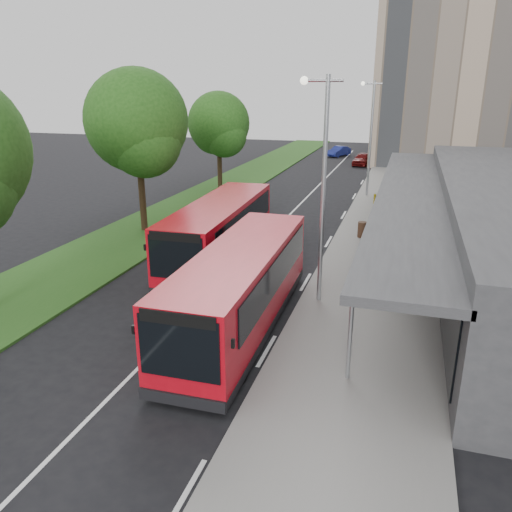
{
  "coord_description": "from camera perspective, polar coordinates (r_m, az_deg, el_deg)",
  "views": [
    {
      "loc": [
        6.97,
        -15.18,
        7.77
      ],
      "look_at": [
        1.61,
        2.41,
        1.5
      ],
      "focal_mm": 35.0,
      "sensor_mm": 36.0,
      "label": 1
    }
  ],
  "objects": [
    {
      "name": "lamp_post_near",
      "position": [
        17.68,
        7.49,
        8.72
      ],
      "size": [
        1.44,
        0.28,
        8.0
      ],
      "color": "#94989D",
      "rests_on": "pavement"
    },
    {
      "name": "office_block",
      "position": [
        57.62,
        25.34,
        18.36
      ],
      "size": [
        22.0,
        12.0,
        18.0
      ],
      "primitive_type": "cube",
      "color": "tan",
      "rests_on": "ground"
    },
    {
      "name": "bus_second",
      "position": [
        22.93,
        -4.17,
        2.77
      ],
      "size": [
        2.92,
        10.07,
        2.82
      ],
      "rotation": [
        0.0,
        0.0,
        0.04
      ],
      "color": "#B60916",
      "rests_on": "ground"
    },
    {
      "name": "lane_centre_line",
      "position": [
        31.93,
        3.85,
        4.71
      ],
      "size": [
        0.12,
        70.0,
        0.01
      ],
      "primitive_type": "cube",
      "color": "silver",
      "rests_on": "ground"
    },
    {
      "name": "ground",
      "position": [
        18.42,
        -7.03,
        -6.27
      ],
      "size": [
        120.0,
        120.0,
        0.0
      ],
      "primitive_type": "plane",
      "color": "black",
      "rests_on": "ground"
    },
    {
      "name": "station_building",
      "position": [
        24.19,
        25.71,
        3.24
      ],
      "size": [
        7.7,
        26.0,
        4.0
      ],
      "color": "#313133",
      "rests_on": "ground"
    },
    {
      "name": "tree_far",
      "position": [
        38.95,
        -4.27,
        14.46
      ],
      "size": [
        4.66,
        4.66,
        7.49
      ],
      "color": "#301E13",
      "rests_on": "ground"
    },
    {
      "name": "bus_main",
      "position": [
        16.55,
        -1.74,
        -3.71
      ],
      "size": [
        2.7,
        9.91,
        2.79
      ],
      "rotation": [
        0.0,
        0.0,
        0.02
      ],
      "color": "#B60916",
      "rests_on": "ground"
    },
    {
      "name": "tree_mid",
      "position": [
        28.06,
        -13.4,
        14.05
      ],
      "size": [
        5.46,
        5.46,
        8.78
      ],
      "color": "#301E13",
      "rests_on": "ground"
    },
    {
      "name": "grass_verge",
      "position": [
        38.63,
        -4.64,
        7.24
      ],
      "size": [
        5.0,
        80.0,
        0.1
      ],
      "primitive_type": "cube",
      "color": "#224E19",
      "rests_on": "ground"
    },
    {
      "name": "car_far",
      "position": [
        60.19,
        9.44,
        11.72
      ],
      "size": [
        2.56,
        3.73,
        1.16
      ],
      "primitive_type": "imported",
      "rotation": [
        0.0,
        0.0,
        -0.42
      ],
      "color": "navy",
      "rests_on": "ground"
    },
    {
      "name": "pavement",
      "position": [
        36.02,
        15.1,
        5.84
      ],
      "size": [
        5.0,
        80.0,
        0.15
      ],
      "primitive_type": "cube",
      "color": "gray",
      "rests_on": "ground"
    },
    {
      "name": "car_near",
      "position": [
        53.6,
        12.11,
        10.8
      ],
      "size": [
        2.09,
        4.04,
        1.31
      ],
      "primitive_type": "imported",
      "rotation": [
        0.0,
        0.0,
        -0.14
      ],
      "color": "#540C0C",
      "rests_on": "ground"
    },
    {
      "name": "lamp_post_far",
      "position": [
        37.41,
        12.9,
        13.69
      ],
      "size": [
        1.44,
        0.28,
        8.0
      ],
      "color": "#94989D",
      "rests_on": "pavement"
    },
    {
      "name": "litter_bin",
      "position": [
        27.08,
        12.02,
        2.97
      ],
      "size": [
        0.54,
        0.54,
        0.83
      ],
      "primitive_type": "cylinder",
      "rotation": [
        0.0,
        0.0,
        -0.19
      ],
      "color": "#3B2518",
      "rests_on": "pavement"
    },
    {
      "name": "kerb_dashes",
      "position": [
        35.24,
        10.62,
        5.78
      ],
      "size": [
        0.12,
        56.0,
        0.01
      ],
      "color": "silver",
      "rests_on": "ground"
    },
    {
      "name": "bollard",
      "position": [
        33.69,
        13.4,
        6.09
      ],
      "size": [
        0.17,
        0.17,
        0.98
      ],
      "primitive_type": "cylinder",
      "rotation": [
        0.0,
        0.0,
        -0.06
      ],
      "color": "yellow",
      "rests_on": "pavement"
    }
  ]
}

